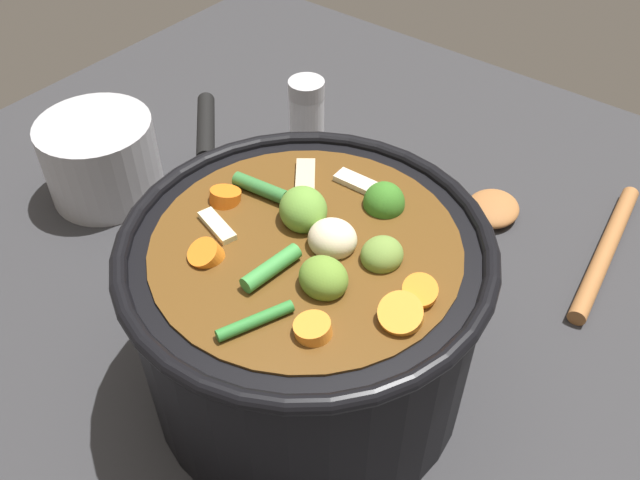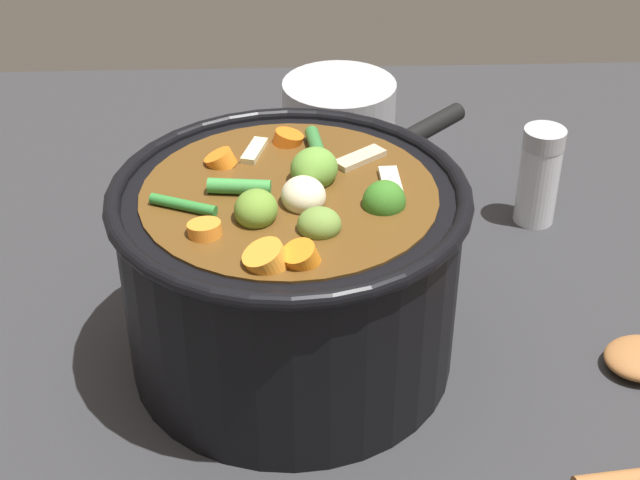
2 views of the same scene
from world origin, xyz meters
The scene contains 4 objects.
ground_plane centered at (0.00, 0.00, 0.00)m, with size 1.10×1.10×0.00m, color #2D2D30.
cooking_pot centered at (0.00, 0.00, 0.08)m, with size 0.26×0.26×0.17m.
salt_shaker centered at (0.19, -0.23, 0.05)m, with size 0.04×0.04×0.10m.
small_saucepan centered at (0.31, -0.06, 0.04)m, with size 0.18×0.18×0.09m.
Camera 2 is at (-0.58, 0.00, 0.50)m, focal length 54.26 mm.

